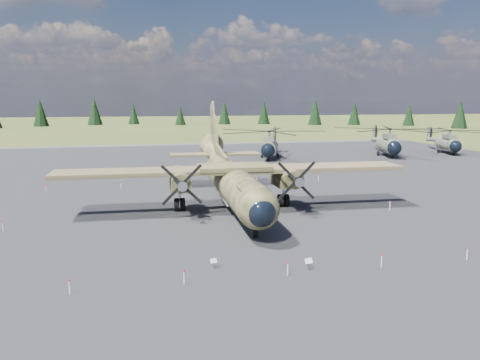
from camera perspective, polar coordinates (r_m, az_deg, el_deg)
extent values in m
plane|color=brown|center=(39.88, -3.17, -4.89)|extent=(500.00, 500.00, 0.00)
cube|color=#535357|center=(49.51, -5.14, -2.02)|extent=(120.00, 120.00, 0.04)
cylinder|color=#363A1F|center=(42.34, -0.68, -0.53)|extent=(3.84, 19.79, 3.06)
sphere|color=#363A1F|center=(32.89, 2.30, -3.55)|extent=(3.12, 3.12, 3.00)
sphere|color=black|center=(32.34, 2.53, -3.89)|extent=(2.29, 2.29, 2.20)
cube|color=black|center=(34.38, 1.65, -1.56)|extent=(2.25, 1.83, 0.60)
cone|color=#363A1F|center=(54.78, -3.02, 3.04)|extent=(3.30, 7.63, 4.60)
cube|color=#A0A2A5|center=(43.64, -0.92, -1.90)|extent=(2.34, 6.64, 0.55)
cube|color=#2C351C|center=(42.66, -0.81, 1.26)|extent=(31.83, 4.97, 0.38)
cube|color=#363A1F|center=(42.63, -0.81, 1.58)|extent=(6.71, 4.19, 0.38)
cylinder|color=#363A1F|center=(41.89, -7.38, 0.19)|extent=(1.86, 5.75, 1.64)
cube|color=#363A1F|center=(42.87, -7.42, -0.56)|extent=(1.79, 3.78, 0.87)
cone|color=gray|center=(38.39, -7.06, -0.68)|extent=(0.87, 1.02, 0.83)
cylinder|color=black|center=(43.24, -7.37, -2.98)|extent=(1.01, 1.24, 1.20)
cylinder|color=#363A1F|center=(43.54, 5.66, 0.59)|extent=(1.86, 5.75, 1.64)
cube|color=#363A1F|center=(44.49, 5.33, -0.14)|extent=(1.79, 3.78, 0.87)
cone|color=gray|center=(40.19, 7.07, -0.21)|extent=(0.87, 1.02, 0.83)
cylinder|color=black|center=(44.84, 5.29, -2.48)|extent=(1.01, 1.24, 1.20)
cube|color=#363A1F|center=(50.62, -2.40, 3.23)|extent=(0.63, 8.26, 1.84)
cube|color=#2C351C|center=(55.32, -3.09, 3.16)|extent=(10.58, 2.82, 0.24)
cylinder|color=gray|center=(34.41, 1.79, -4.87)|extent=(0.16, 0.16, 0.98)
cylinder|color=black|center=(34.61, 1.79, -6.14)|extent=(0.42, 1.04, 1.02)
cylinder|color=slate|center=(80.45, 3.62, 3.93)|extent=(5.02, 7.83, 2.57)
sphere|color=black|center=(76.78, 3.41, 3.62)|extent=(3.05, 3.05, 2.37)
sphere|color=slate|center=(84.12, 3.80, 4.19)|extent=(3.05, 3.05, 2.37)
cube|color=slate|center=(79.89, 3.61, 5.08)|extent=(2.80, 3.70, 0.77)
cylinder|color=gray|center=(79.83, 3.61, 5.63)|extent=(0.48, 0.48, 1.03)
cylinder|color=slate|center=(87.92, 3.98, 4.66)|extent=(3.91, 8.52, 1.47)
cube|color=slate|center=(91.65, 4.16, 5.68)|extent=(0.72, 1.43, 2.47)
cylinder|color=black|center=(91.63, 4.38, 5.67)|extent=(1.00, 2.52, 2.67)
cylinder|color=black|center=(77.56, 3.44, 2.61)|extent=(0.52, 0.76, 0.70)
cylinder|color=black|center=(81.95, 2.70, 3.00)|extent=(0.58, 0.88, 0.82)
cylinder|color=gray|center=(81.89, 2.70, 3.37)|extent=(0.19, 0.19, 1.49)
cylinder|color=black|center=(81.75, 4.64, 2.96)|extent=(0.58, 0.88, 0.82)
cylinder|color=gray|center=(81.69, 4.65, 3.34)|extent=(0.19, 0.19, 1.49)
cylinder|color=slate|center=(87.77, 17.65, 4.02)|extent=(4.64, 8.06, 2.65)
sphere|color=black|center=(84.11, 18.29, 3.72)|extent=(3.01, 3.01, 2.44)
sphere|color=slate|center=(91.45, 17.05, 4.26)|extent=(3.01, 3.01, 2.44)
cube|color=slate|center=(87.22, 17.77, 5.10)|extent=(2.66, 3.75, 0.79)
cylinder|color=gray|center=(87.17, 17.80, 5.62)|extent=(0.47, 0.47, 1.06)
cylinder|color=slate|center=(95.26, 16.49, 4.72)|extent=(3.33, 8.94, 1.52)
cube|color=slate|center=(99.02, 16.00, 5.69)|extent=(0.63, 1.49, 2.54)
cylinder|color=black|center=(99.10, 16.21, 5.68)|extent=(0.82, 2.67, 2.75)
cylinder|color=black|center=(84.88, 18.13, 2.77)|extent=(0.48, 0.77, 0.72)
cylinder|color=black|center=(88.81, 16.50, 3.14)|extent=(0.54, 0.90, 0.85)
cylinder|color=gray|center=(88.75, 16.52, 3.50)|extent=(0.18, 0.18, 1.54)
cylinder|color=black|center=(89.52, 18.28, 3.10)|extent=(0.54, 0.90, 0.85)
cylinder|color=gray|center=(89.46, 18.30, 3.45)|extent=(0.18, 0.18, 1.54)
cylinder|color=slate|center=(96.42, 24.02, 3.98)|extent=(4.02, 7.13, 2.35)
sphere|color=black|center=(93.31, 24.78, 3.73)|extent=(2.64, 2.64, 2.16)
sphere|color=slate|center=(99.55, 23.31, 4.18)|extent=(2.64, 2.64, 2.16)
cube|color=slate|center=(95.95, 24.17, 4.84)|extent=(2.32, 3.31, 0.70)
cylinder|color=gray|center=(95.91, 24.20, 5.26)|extent=(0.41, 0.41, 0.94)
cylinder|color=slate|center=(102.80, 22.62, 4.57)|extent=(2.84, 7.94, 1.34)
cube|color=slate|center=(106.01, 22.01, 5.38)|extent=(0.54, 1.32, 2.25)
cylinder|color=black|center=(106.12, 22.18, 5.37)|extent=(0.69, 2.37, 2.44)
cylinder|color=black|center=(93.96, 24.60, 2.97)|extent=(0.42, 0.68, 0.64)
cylinder|color=black|center=(97.13, 23.03, 3.27)|extent=(0.47, 0.80, 0.75)
cylinder|color=gray|center=(97.08, 23.05, 3.56)|extent=(0.16, 0.16, 1.36)
cylinder|color=black|center=(98.06, 24.42, 3.23)|extent=(0.47, 0.80, 0.75)
cylinder|color=gray|center=(98.01, 24.44, 3.52)|extent=(0.16, 0.16, 1.36)
cube|color=gray|center=(28.79, -3.25, -10.23)|extent=(0.08, 0.08, 0.50)
cube|color=white|center=(28.67, -3.24, -9.81)|extent=(0.43, 0.25, 0.28)
cube|color=gray|center=(28.82, 8.32, -10.22)|extent=(0.09, 0.09, 0.58)
cube|color=white|center=(28.68, 8.37, -9.73)|extent=(0.49, 0.26, 0.33)
cylinder|color=white|center=(26.62, -20.07, -12.21)|extent=(0.07, 0.07, 0.80)
cylinder|color=red|center=(26.48, -20.12, -11.40)|extent=(0.12, 0.12, 0.10)
cylinder|color=white|center=(26.50, -6.82, -11.76)|extent=(0.07, 0.07, 0.80)
cylinder|color=red|center=(26.35, -6.84, -10.95)|extent=(0.12, 0.12, 0.10)
cylinder|color=white|center=(27.71, 5.84, -10.76)|extent=(0.07, 0.07, 0.80)
cylinder|color=red|center=(27.57, 5.85, -9.98)|extent=(0.12, 0.12, 0.10)
cylinder|color=white|center=(30.08, 16.88, -9.46)|extent=(0.07, 0.07, 0.80)
cylinder|color=red|center=(29.96, 16.92, -8.74)|extent=(0.12, 0.12, 0.10)
cylinder|color=white|center=(33.39, 25.95, -8.12)|extent=(0.07, 0.07, 0.80)
cylinder|color=red|center=(33.27, 26.01, -7.46)|extent=(0.12, 0.12, 0.10)
cylinder|color=white|center=(55.72, -22.55, -0.99)|extent=(0.07, 0.07, 0.80)
cylinder|color=red|center=(55.65, -22.58, -0.58)|extent=(0.12, 0.12, 0.10)
cylinder|color=white|center=(54.92, -14.30, -0.68)|extent=(0.07, 0.07, 0.80)
cylinder|color=red|center=(54.85, -14.32, -0.27)|extent=(0.12, 0.12, 0.10)
cylinder|color=white|center=(55.27, -5.99, -0.36)|extent=(0.07, 0.07, 0.80)
cylinder|color=red|center=(55.21, -6.00, 0.04)|extent=(0.12, 0.12, 0.10)
cylinder|color=white|center=(56.77, 2.05, -0.05)|extent=(0.07, 0.07, 0.80)
cylinder|color=red|center=(56.70, 2.05, 0.35)|extent=(0.12, 0.12, 0.10)
cylinder|color=white|center=(59.31, 9.54, 0.25)|extent=(0.07, 0.07, 0.80)
cylinder|color=red|center=(59.25, 9.55, 0.63)|extent=(0.12, 0.12, 0.10)
cylinder|color=white|center=(40.51, -26.94, -5.15)|extent=(0.07, 0.07, 0.80)
cylinder|color=red|center=(40.42, -26.98, -4.60)|extent=(0.12, 0.12, 0.10)
cylinder|color=white|center=(45.47, 17.81, -3.00)|extent=(0.07, 0.07, 0.80)
cylinder|color=red|center=(45.39, 17.83, -2.51)|extent=(0.12, 0.12, 0.10)
cone|color=black|center=(182.87, 25.25, 7.25)|extent=(5.50, 5.50, 9.82)
cone|color=black|center=(194.57, 19.91, 7.47)|extent=(4.63, 4.63, 8.26)
cone|color=black|center=(194.83, 13.78, 7.92)|extent=(5.18, 5.18, 9.25)
cone|color=black|center=(191.67, 9.15, 8.25)|extent=(5.95, 5.95, 10.62)
cone|color=black|center=(196.53, 2.93, 8.24)|extent=(5.35, 5.35, 9.55)
cone|color=black|center=(194.95, -1.93, 8.22)|extent=(5.28, 5.28, 9.43)
cone|color=black|center=(189.92, -7.29, 7.83)|extent=(4.27, 4.27, 7.63)
cone|color=black|center=(199.41, -12.85, 7.83)|extent=(4.58, 4.58, 8.17)
cone|color=black|center=(197.68, -17.32, 7.98)|extent=(5.97, 5.97, 10.66)
cone|color=black|center=(193.92, -23.16, 7.56)|extent=(5.77, 5.77, 10.30)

